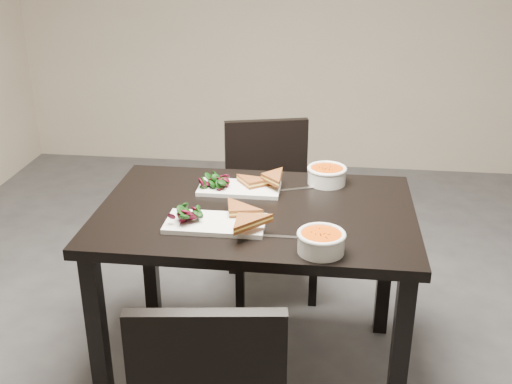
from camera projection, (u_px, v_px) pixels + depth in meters
ground at (355, 382)px, 2.58m from camera, size 5.00×5.00×0.00m
table at (256, 232)px, 2.41m from camera, size 1.20×0.80×0.75m
chair_far at (269, 197)px, 3.13m from camera, size 0.51×0.51×0.85m
plate_near at (216, 224)px, 2.23m from camera, size 0.36×0.18×0.02m
sandwich_near at (234, 213)px, 2.23m from camera, size 0.20×0.17×0.06m
salad_near at (188, 214)px, 2.23m from camera, size 0.11×0.10×0.05m
soup_bowl_near at (321, 241)px, 2.05m from camera, size 0.16×0.16×0.07m
cutlery_near at (288, 237)px, 2.15m from camera, size 0.18×0.02×0.00m
plate_far at (239, 188)px, 2.53m from camera, size 0.33×0.16×0.02m
sandwich_far at (255, 183)px, 2.50m from camera, size 0.21×0.19×0.05m
salad_far at (215, 180)px, 2.53m from camera, size 0.10×0.09×0.05m
soup_bowl_far at (327, 174)px, 2.59m from camera, size 0.16×0.16×0.07m
cutlery_far at (295, 189)px, 2.54m from camera, size 0.17×0.08×0.00m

